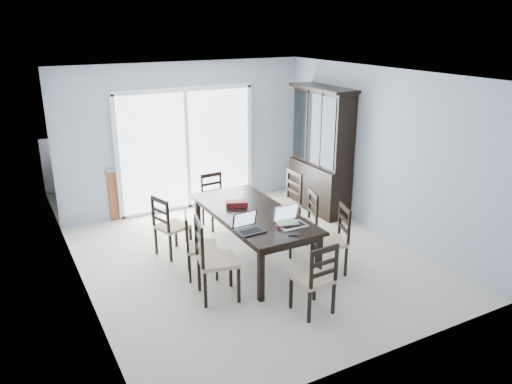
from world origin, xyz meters
TOP-DOWN VIEW (x-y plane):
  - floor at (0.00, 0.00)m, footprint 5.00×5.00m
  - ceiling at (0.00, 0.00)m, footprint 5.00×5.00m
  - back_wall at (0.00, 2.50)m, footprint 4.50×0.02m
  - wall_left at (-2.25, 0.00)m, footprint 0.02×5.00m
  - wall_right at (2.25, 0.00)m, footprint 0.02×5.00m
  - balcony at (0.00, 3.50)m, footprint 4.50×2.00m
  - railing at (0.00, 4.50)m, footprint 4.50×0.06m
  - dining_table at (0.00, 0.00)m, footprint 1.00×2.20m
  - china_hutch at (2.02, 1.25)m, footprint 0.50×1.38m
  - sliding_door at (0.00, 2.48)m, footprint 2.52×0.05m
  - chair_left_near at (-0.93, -0.64)m, footprint 0.55×0.54m
  - chair_left_mid at (-0.88, -0.04)m, footprint 0.50×0.49m
  - chair_left_far at (-1.00, 0.72)m, footprint 0.51×0.50m
  - chair_right_near at (0.85, -0.79)m, footprint 0.53×0.52m
  - chair_right_mid at (0.83, -0.09)m, footprint 0.51×0.50m
  - chair_right_far at (1.02, 0.70)m, footprint 0.44×0.43m
  - chair_end_near at (0.00, -1.57)m, footprint 0.41×0.42m
  - chair_end_far at (0.06, 1.47)m, footprint 0.40×0.41m
  - laptop_dark at (-0.36, -0.61)m, footprint 0.36×0.26m
  - laptop_silver at (0.20, -0.70)m, footprint 0.37×0.26m
  - book_stack at (0.15, -0.64)m, footprint 0.31×0.26m
  - cell_phone at (0.06, -0.95)m, footprint 0.13×0.10m
  - game_box at (-0.10, 0.29)m, footprint 0.34×0.25m
  - hot_tub at (-0.67, 3.32)m, footprint 1.92×1.75m

SIDE VIEW (x-z plane):
  - balcony at x=0.00m, z-range -0.10..0.00m
  - floor at x=0.00m, z-range 0.00..0.00m
  - hot_tub at x=-0.67m, z-range 0.00..0.91m
  - chair_end_far at x=0.06m, z-range 0.03..1.04m
  - chair_left_mid at x=-0.88m, z-range 0.03..1.06m
  - chair_end_near at x=0.00m, z-range 0.03..1.07m
  - railing at x=0.00m, z-range 0.00..1.10m
  - chair_left_far at x=-1.00m, z-range 0.03..1.09m
  - chair_right_mid at x=0.83m, z-range 0.03..1.10m
  - chair_right_near at x=0.85m, z-range 0.03..1.11m
  - chair_right_far at x=1.02m, z-range 0.03..1.18m
  - chair_left_near at x=-0.93m, z-range 0.03..1.24m
  - dining_table at x=0.00m, z-range 0.30..1.05m
  - cell_phone at x=0.06m, z-range 0.75..0.76m
  - book_stack at x=0.15m, z-range 0.75..0.80m
  - game_box at x=-0.10m, z-range 0.75..0.83m
  - laptop_dark at x=-0.36m, z-range 0.69..0.92m
  - laptop_silver at x=0.20m, z-range 0.68..0.94m
  - china_hutch at x=2.02m, z-range -0.03..2.17m
  - sliding_door at x=0.00m, z-range 0.00..2.18m
  - back_wall at x=0.00m, z-range 0.00..2.60m
  - wall_left at x=-2.25m, z-range 0.00..2.60m
  - wall_right at x=2.25m, z-range 0.00..2.60m
  - ceiling at x=0.00m, z-range 2.60..2.60m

